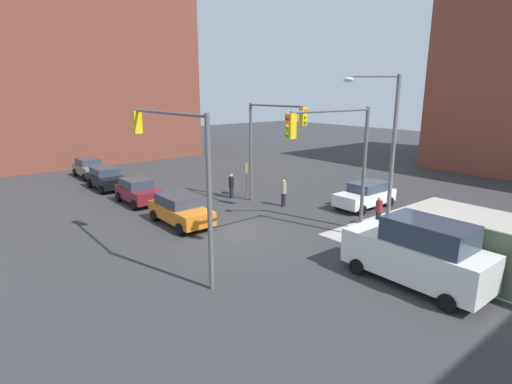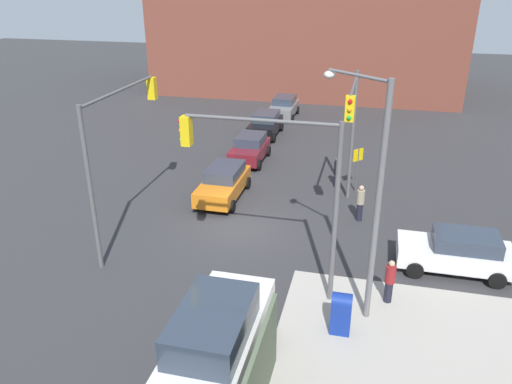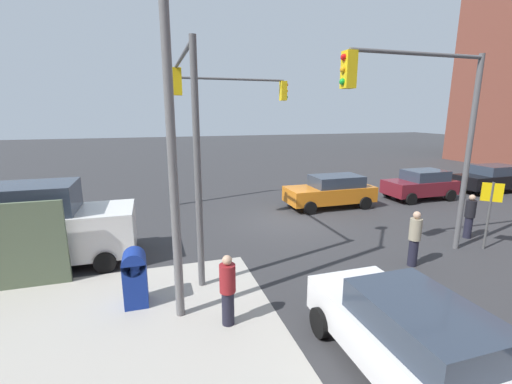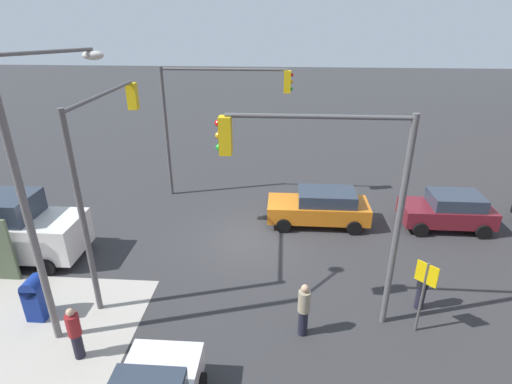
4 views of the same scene
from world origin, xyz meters
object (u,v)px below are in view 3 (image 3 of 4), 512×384
(traffic_signal_se_corner, at_px, (220,113))
(street_lamp_corner, at_px, (180,112))
(traffic_signal_nw_corner, at_px, (426,116))
(hatchback_black, at_px, (491,178))
(pedestrian_waiting, at_px, (228,289))
(mailbox_blue, at_px, (135,276))
(traffic_signal_ne_corner, at_px, (187,115))
(coupe_orange, at_px, (331,191))
(pedestrian_walking_north, at_px, (415,238))
(hatchback_white, at_px, (410,337))
(van_white_delivery, at_px, (37,227))
(pedestrian_crossing, at_px, (470,216))
(hatchback_maroon, at_px, (421,184))

(traffic_signal_se_corner, distance_m, street_lamp_corner, 10.42)
(traffic_signal_nw_corner, distance_m, hatchback_black, 13.70)
(hatchback_black, distance_m, pedestrian_waiting, 20.12)
(mailbox_blue, relative_size, hatchback_black, 0.35)
(traffic_signal_ne_corner, bearing_deg, street_lamp_corner, 81.46)
(traffic_signal_ne_corner, distance_m, pedestrian_waiting, 5.55)
(traffic_signal_se_corner, relative_size, street_lamp_corner, 0.81)
(coupe_orange, relative_size, pedestrian_walking_north, 2.52)
(street_lamp_corner, height_order, coupe_orange, street_lamp_corner)
(hatchback_white, bearing_deg, traffic_signal_se_corner, -87.58)
(mailbox_blue, bearing_deg, van_white_delivery, -47.93)
(traffic_signal_nw_corner, height_order, pedestrian_crossing, traffic_signal_nw_corner)
(traffic_signal_nw_corner, bearing_deg, hatchback_white, 48.01)
(coupe_orange, xyz_separation_m, pedestrian_crossing, (-2.79, 5.52, 0.04))
(traffic_signal_nw_corner, relative_size, pedestrian_walking_north, 3.68)
(traffic_signal_ne_corner, relative_size, hatchback_black, 1.57)
(traffic_signal_se_corner, distance_m, pedestrian_waiting, 11.83)
(pedestrian_waiting, bearing_deg, hatchback_black, -15.55)
(mailbox_blue, height_order, hatchback_maroon, hatchback_maroon)
(traffic_signal_se_corner, relative_size, traffic_signal_ne_corner, 1.00)
(coupe_orange, height_order, pedestrian_waiting, pedestrian_waiting)
(hatchback_white, bearing_deg, traffic_signal_nw_corner, -131.99)
(hatchback_white, bearing_deg, pedestrian_walking_north, -132.42)
(traffic_signal_ne_corner, bearing_deg, pedestrian_walking_north, 156.89)
(traffic_signal_nw_corner, height_order, traffic_signal_se_corner, same)
(traffic_signal_nw_corner, distance_m, hatchback_maroon, 9.47)
(pedestrian_crossing, bearing_deg, traffic_signal_ne_corner, -15.07)
(pedestrian_waiting, bearing_deg, hatchback_white, -83.76)
(traffic_signal_se_corner, distance_m, mailbox_blue, 11.07)
(traffic_signal_ne_corner, distance_m, mailbox_blue, 4.95)
(pedestrian_waiting, bearing_deg, coupe_orange, 8.31)
(traffic_signal_ne_corner, bearing_deg, pedestrian_waiting, 94.21)
(coupe_orange, height_order, van_white_delivery, van_white_delivery)
(pedestrian_crossing, bearing_deg, mailbox_blue, -1.76)
(hatchback_white, height_order, pedestrian_waiting, pedestrian_waiting)
(traffic_signal_se_corner, distance_m, coupe_orange, 6.94)
(traffic_signal_nw_corner, distance_m, coupe_orange, 7.29)
(traffic_signal_ne_corner, relative_size, hatchback_white, 1.52)
(street_lamp_corner, xyz_separation_m, van_white_delivery, (4.12, -3.72, -3.42))
(hatchback_black, distance_m, hatchback_maroon, 5.45)
(traffic_signal_se_corner, height_order, traffic_signal_ne_corner, same)
(traffic_signal_se_corner, relative_size, van_white_delivery, 1.20)
(coupe_orange, relative_size, pedestrian_crossing, 2.61)
(hatchback_black, bearing_deg, pedestrian_waiting, 24.92)
(hatchback_maroon, bearing_deg, hatchback_black, -177.69)
(hatchback_maroon, xyz_separation_m, pedestrian_waiting, (12.80, 8.26, 0.02))
(hatchback_white, distance_m, coupe_orange, 11.67)
(traffic_signal_ne_corner, xyz_separation_m, mailbox_blue, (1.70, 2.57, -3.87))
(hatchback_black, bearing_deg, pedestrian_crossing, 35.01)
(coupe_orange, bearing_deg, pedestrian_waiting, 48.78)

